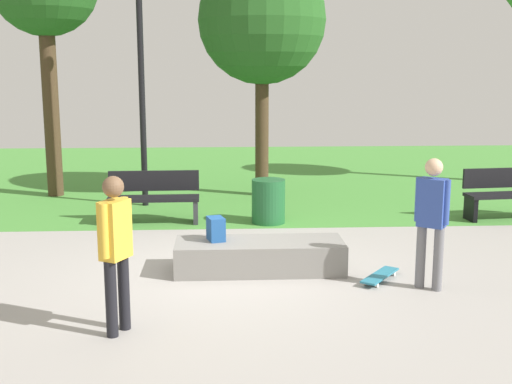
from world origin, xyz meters
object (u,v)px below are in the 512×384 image
(concrete_ledge, at_px, (260,256))
(park_bench_near_path, at_px, (508,193))
(backpack_on_ledge, at_px, (216,229))
(skater_watching, at_px, (432,214))
(skater_performing_trick, at_px, (115,243))
(skateboard_by_ledge, at_px, (380,276))
(tree_slender_maple, at_px, (262,21))
(trash_bin, at_px, (268,201))
(park_bench_far_right, at_px, (154,196))
(lamp_post, at_px, (141,62))

(concrete_ledge, height_order, park_bench_near_path, park_bench_near_path)
(backpack_on_ledge, height_order, skater_watching, skater_watching)
(skater_performing_trick, relative_size, park_bench_near_path, 1.01)
(skateboard_by_ledge, xyz_separation_m, park_bench_near_path, (3.15, 3.39, 0.42))
(tree_slender_maple, bearing_deg, skater_performing_trick, -104.78)
(concrete_ledge, xyz_separation_m, trash_bin, (0.32, 2.78, 0.18))
(park_bench_far_right, bearing_deg, skater_performing_trick, -88.61)
(tree_slender_maple, distance_m, trash_bin, 4.15)
(skater_watching, relative_size, skateboard_by_ledge, 2.16)
(skater_performing_trick, xyz_separation_m, lamp_post, (-0.44, 6.42, 1.85))
(park_bench_far_right, height_order, park_bench_near_path, same)
(backpack_on_ledge, bearing_deg, tree_slender_maple, -26.15)
(park_bench_near_path, height_order, tree_slender_maple, tree_slender_maple)
(skater_watching, xyz_separation_m, tree_slender_maple, (-1.70, 6.19, 2.69))
(concrete_ledge, xyz_separation_m, tree_slender_maple, (0.36, 5.34, 3.44))
(concrete_ledge, bearing_deg, tree_slender_maple, 86.16)
(park_bench_near_path, relative_size, lamp_post, 0.35)
(concrete_ledge, distance_m, backpack_on_ledge, 0.70)
(lamp_post, bearing_deg, backpack_on_ledge, -71.51)
(skateboard_by_ledge, bearing_deg, skater_watching, -33.80)
(park_bench_near_path, bearing_deg, skateboard_by_ledge, -132.89)
(concrete_ledge, distance_m, skater_performing_trick, 2.69)
(skater_performing_trick, xyz_separation_m, skateboard_by_ledge, (3.13, 1.54, -0.90))
(skater_performing_trick, xyz_separation_m, park_bench_far_right, (-0.12, 4.93, -0.48))
(skateboard_by_ledge, height_order, lamp_post, lamp_post)
(park_bench_near_path, xyz_separation_m, trash_bin, (-4.37, -0.11, -0.09))
(skater_watching, height_order, park_bench_near_path, skater_watching)
(concrete_ledge, distance_m, tree_slender_maple, 6.37)
(skater_performing_trick, bearing_deg, lamp_post, 93.96)
(backpack_on_ledge, relative_size, lamp_post, 0.07)
(skater_performing_trick, xyz_separation_m, trash_bin, (1.91, 4.81, -0.57))
(tree_slender_maple, bearing_deg, backpack_on_ledge, -100.17)
(concrete_ledge, relative_size, skateboard_by_ledge, 2.99)
(backpack_on_ledge, bearing_deg, trash_bin, -34.47)
(backpack_on_ledge, relative_size, skater_performing_trick, 0.19)
(concrete_ledge, bearing_deg, skater_performing_trick, -128.01)
(park_bench_near_path, xyz_separation_m, lamp_post, (-6.72, 1.50, 2.34))
(skater_watching, bearing_deg, backpack_on_ledge, 160.97)
(concrete_ledge, relative_size, park_bench_near_path, 1.38)
(skater_watching, height_order, tree_slender_maple, tree_slender_maple)
(backpack_on_ledge, bearing_deg, park_bench_near_path, -77.81)
(skater_performing_trick, height_order, park_bench_near_path, skater_performing_trick)
(skateboard_by_ledge, bearing_deg, park_bench_near_path, 47.11)
(park_bench_near_path, height_order, lamp_post, lamp_post)
(concrete_ledge, distance_m, trash_bin, 2.80)
(park_bench_near_path, bearing_deg, trash_bin, -178.49)
(skater_watching, bearing_deg, concrete_ledge, 157.74)
(skateboard_by_ledge, height_order, tree_slender_maple, tree_slender_maple)
(skateboard_by_ledge, bearing_deg, skater_performing_trick, -153.81)
(park_bench_far_right, relative_size, tree_slender_maple, 0.32)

